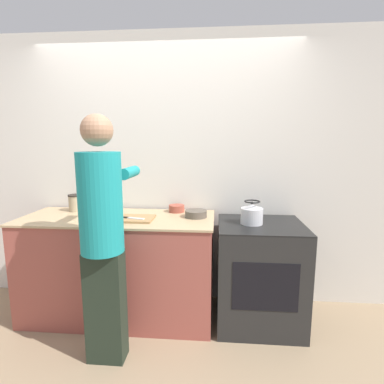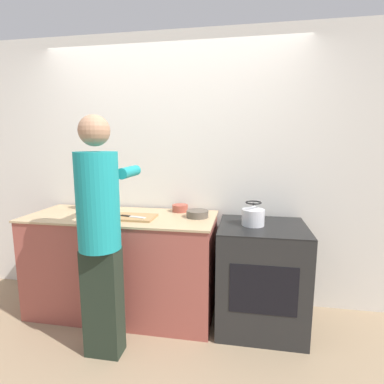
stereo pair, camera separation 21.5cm
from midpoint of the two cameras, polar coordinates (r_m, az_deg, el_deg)
ground_plane at (r=2.74m, az=-9.54°, el=-25.87°), size 12.00×12.00×0.00m
wall_back at (r=2.97m, az=-6.71°, el=3.99°), size 8.00×0.05×2.60m
counter at (r=2.90m, az=-15.74°, el=-13.50°), size 1.70×0.70×0.93m
oven at (r=2.75m, az=10.45°, el=-15.02°), size 0.72×0.66×0.90m
person at (r=2.21m, az=-19.40°, el=-7.01°), size 0.33×0.58×1.76m
cutting_board at (r=2.64m, az=-13.93°, el=-4.94°), size 0.39×0.26×0.02m
knife at (r=2.61m, az=-13.99°, el=-4.83°), size 0.24×0.08×0.01m
kettle at (r=2.56m, az=8.97°, el=-4.21°), size 0.19×0.19×0.20m
bowl_prep at (r=2.64m, az=-1.60°, el=-4.19°), size 0.19×0.19×0.06m
bowl_mixing at (r=2.85m, az=-5.11°, el=-3.16°), size 0.15×0.15×0.07m
canister_jar at (r=3.11m, az=-23.12°, el=-1.91°), size 0.14×0.14×0.16m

